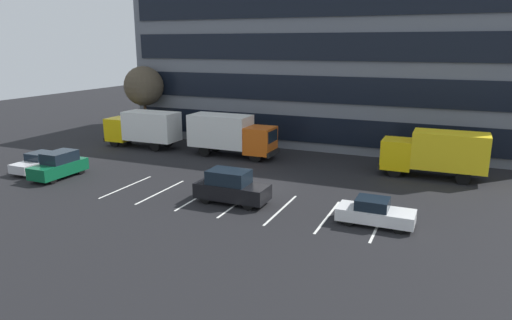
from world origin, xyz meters
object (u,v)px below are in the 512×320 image
object	(u,v)px
suv_forest	(59,165)
sedan_white	(375,212)
box_truck_yellow	(143,127)
bare_tree	(144,86)
sedan_silver	(39,162)
box_truck_orange	(231,133)
suv_black	(231,187)
box_truck_yellow_all	(436,152)

from	to	relation	value
suv_forest	sedan_white	size ratio (longest dim) A/B	1.03
box_truck_yellow	sedan_white	size ratio (longest dim) A/B	1.80
suv_forest	bare_tree	bearing A→B (deg)	100.87
sedan_silver	sedan_white	bearing A→B (deg)	-1.80
suv_forest	box_truck_orange	bearing A→B (deg)	51.88
bare_tree	sedan_white	bearing A→B (deg)	-29.31
suv_black	sedan_white	bearing A→B (deg)	-1.12
box_truck_yellow_all	sedan_silver	size ratio (longest dim) A/B	1.82
sedan_white	box_truck_orange	bearing A→B (deg)	142.13
box_truck_yellow_all	sedan_white	distance (m)	11.16
suv_forest	sedan_white	distance (m)	22.50
suv_forest	suv_black	bearing A→B (deg)	0.27
box_truck_yellow_all	box_truck_yellow	size ratio (longest dim) A/B	1.00
sedan_silver	bare_tree	distance (m)	14.14
sedan_white	suv_black	distance (m)	8.64
suv_forest	box_truck_yellow_all	bearing A→B (deg)	23.29
box_truck_orange	bare_tree	xyz separation A→B (m)	(-11.17, 3.24, 3.36)
box_truck_yellow	bare_tree	size ratio (longest dim) A/B	1.00
box_truck_yellow_all	suv_black	xyz separation A→B (m)	(-11.05, -10.66, -0.93)
suv_black	box_truck_orange	bearing A→B (deg)	116.64
box_truck_orange	suv_black	world-z (taller)	box_truck_orange
sedan_silver	bare_tree	bearing A→B (deg)	89.73
box_truck_yellow_all	bare_tree	distance (m)	28.02
suv_forest	suv_black	distance (m)	13.86
sedan_white	box_truck_yellow_all	bearing A→B (deg)	77.43
sedan_silver	suv_forest	bearing A→B (deg)	-14.09
box_truck_yellow_all	box_truck_yellow	bearing A→B (deg)	179.90
box_truck_yellow	bare_tree	bearing A→B (deg)	123.33
sedan_silver	sedan_white	distance (m)	25.27
suv_forest	sedan_silver	distance (m)	2.85
suv_forest	sedan_silver	world-z (taller)	suv_forest
box_truck_yellow	suv_forest	xyz separation A→B (m)	(0.54, -10.77, -0.99)
sedan_white	box_truck_yellow	bearing A→B (deg)	154.75
sedan_white	bare_tree	bearing A→B (deg)	150.69
sedan_silver	box_truck_yellow_all	bearing A→B (deg)	19.92
box_truck_orange	sedan_white	xyz separation A→B (m)	(14.02, -10.90, -1.30)
box_truck_orange	sedan_silver	world-z (taller)	box_truck_orange
box_truck_yellow_all	bare_tree	world-z (taller)	bare_tree
box_truck_yellow_all	box_truck_orange	bearing A→B (deg)	179.73
suv_black	sedan_silver	bearing A→B (deg)	177.84
box_truck_orange	bare_tree	size ratio (longest dim) A/B	1.04
bare_tree	box_truck_orange	bearing A→B (deg)	-16.16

